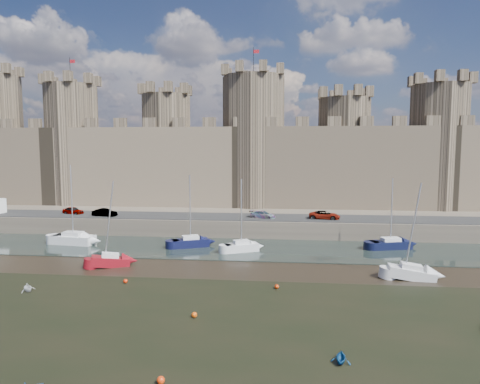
% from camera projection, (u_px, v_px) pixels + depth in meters
% --- Properties ---
extents(ground, '(160.00, 160.00, 0.00)m').
position_uv_depth(ground, '(177.00, 325.00, 30.93)').
color(ground, black).
rests_on(ground, ground).
extents(seaweed_patch, '(70.00, 34.00, 0.01)m').
position_uv_depth(seaweed_patch, '(151.00, 367.00, 25.00)').
color(seaweed_patch, black).
rests_on(seaweed_patch, ground).
extents(water_channel, '(160.00, 12.00, 0.08)m').
position_uv_depth(water_channel, '(224.00, 248.00, 54.68)').
color(water_channel, black).
rests_on(water_channel, ground).
extents(quay, '(160.00, 60.00, 2.50)m').
position_uv_depth(quay, '(248.00, 203.00, 90.18)').
color(quay, '#4C443A').
rests_on(quay, ground).
extents(road, '(160.00, 7.00, 0.10)m').
position_uv_depth(road, '(233.00, 217.00, 64.32)').
color(road, black).
rests_on(road, quay).
extents(castle, '(108.50, 11.00, 29.00)m').
position_uv_depth(castle, '(239.00, 155.00, 77.32)').
color(castle, '#42382B').
rests_on(castle, quay).
extents(car_0, '(3.68, 2.28, 1.17)m').
position_uv_depth(car_0, '(73.00, 211.00, 67.02)').
color(car_0, gray).
rests_on(car_0, quay).
extents(car_1, '(3.86, 1.81, 1.22)m').
position_uv_depth(car_1, '(105.00, 213.00, 64.62)').
color(car_1, gray).
rests_on(car_1, quay).
extents(car_2, '(4.15, 2.65, 1.12)m').
position_uv_depth(car_2, '(263.00, 215.00, 63.09)').
color(car_2, gray).
rests_on(car_2, quay).
extents(car_3, '(4.75, 2.82, 1.24)m').
position_uv_depth(car_3, '(325.00, 215.00, 62.09)').
color(car_3, gray).
rests_on(car_3, quay).
extents(sailboat_0, '(5.84, 2.82, 10.53)m').
position_uv_depth(sailboat_0, '(73.00, 239.00, 56.94)').
color(sailboat_0, silver).
rests_on(sailboat_0, ground).
extents(sailboat_1, '(4.99, 3.56, 9.34)m').
position_uv_depth(sailboat_1, '(190.00, 242.00, 55.31)').
color(sailboat_1, black).
rests_on(sailboat_1, ground).
extents(sailboat_2, '(4.46, 3.19, 8.99)m').
position_uv_depth(sailboat_2, '(241.00, 246.00, 52.84)').
color(sailboat_2, silver).
rests_on(sailboat_2, ground).
extents(sailboat_3, '(5.47, 3.27, 8.98)m').
position_uv_depth(sailboat_3, '(390.00, 244.00, 54.39)').
color(sailboat_3, black).
rests_on(sailboat_3, ground).
extents(sailboat_4, '(4.30, 3.08, 9.39)m').
position_uv_depth(sailboat_4, '(110.00, 260.00, 46.36)').
color(sailboat_4, maroon).
rests_on(sailboat_4, ground).
extents(sailboat_5, '(4.52, 2.00, 9.53)m').
position_uv_depth(sailboat_5, '(411.00, 272.00, 41.88)').
color(sailboat_5, silver).
rests_on(sailboat_5, ground).
extents(dinghy_3, '(1.86, 1.83, 0.74)m').
position_uv_depth(dinghy_3, '(28.00, 288.00, 38.16)').
color(dinghy_3, white).
rests_on(dinghy_3, ground).
extents(dinghy_5, '(1.39, 1.55, 0.72)m').
position_uv_depth(dinghy_5, '(341.00, 357.00, 25.46)').
color(dinghy_5, '#134C86').
rests_on(dinghy_5, ground).
extents(buoy_1, '(0.42, 0.42, 0.42)m').
position_uv_depth(buoy_1, '(125.00, 281.00, 40.61)').
color(buoy_1, red).
rests_on(buoy_1, ground).
extents(buoy_2, '(0.44, 0.44, 0.44)m').
position_uv_depth(buoy_2, '(161.00, 380.00, 23.21)').
color(buoy_2, red).
rests_on(buoy_2, ground).
extents(buoy_3, '(0.42, 0.42, 0.42)m').
position_uv_depth(buoy_3, '(277.00, 287.00, 39.01)').
color(buoy_3, red).
rests_on(buoy_3, ground).
extents(buoy_4, '(0.44, 0.44, 0.44)m').
position_uv_depth(buoy_4, '(194.00, 315.00, 32.34)').
color(buoy_4, '#D34909').
rests_on(buoy_4, ground).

